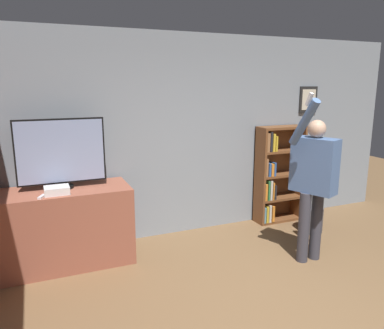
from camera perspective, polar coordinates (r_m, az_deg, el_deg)
wall_back at (r=5.10m, az=-0.67°, el=4.39°), size 6.81×0.09×2.70m
tv_ledge at (r=4.56m, az=-18.52°, el=-8.99°), size 1.43×0.65×0.89m
television at (r=4.39m, az=-19.33°, el=1.66°), size 0.95×0.22×0.79m
game_console at (r=4.26m, az=-19.91°, el=-3.71°), size 0.26×0.21×0.08m
remote_loose at (r=4.19m, az=-21.91°, el=-4.56°), size 0.09×0.14×0.02m
bookshelf at (r=5.71m, az=12.54°, el=-1.60°), size 0.73×0.28×1.44m
person at (r=4.45m, az=18.06°, el=-1.77°), size 0.64×0.59×1.96m
waste_bin at (r=5.60m, az=17.67°, el=-7.94°), size 0.33×0.33×0.35m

